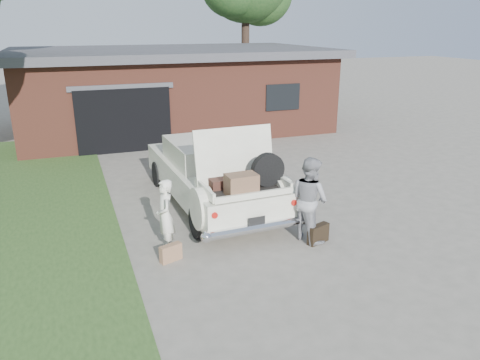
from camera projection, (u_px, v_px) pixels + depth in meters
name	position (u px, v px, depth m)	size (l,w,h in m)	color
ground	(250.00, 238.00, 9.81)	(90.00, 90.00, 0.00)	gray
house	(172.00, 88.00, 19.79)	(12.80, 7.80, 3.30)	brown
sedan	(212.00, 173.00, 11.46)	(2.30, 5.45, 2.22)	white
woman_left	(165.00, 216.00, 9.06)	(0.53, 0.35, 1.47)	white
woman_right	(309.00, 199.00, 9.51)	(0.86, 0.67, 1.77)	gray
suitcase_left	(171.00, 253.00, 8.82)	(0.43, 0.14, 0.33)	#9E7250
suitcase_right	(318.00, 234.00, 9.55)	(0.51, 0.16, 0.39)	black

